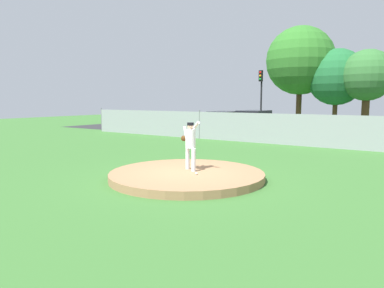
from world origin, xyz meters
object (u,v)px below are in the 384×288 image
(baseball, at_px, (197,173))
(pitcher_youth, at_px, (190,141))
(parked_car_teal, at_px, (224,122))
(traffic_cone_orange, at_px, (181,130))
(traffic_light_near, at_px, (261,89))
(parked_car_champagne, at_px, (254,123))

(baseball, bearing_deg, pitcher_youth, 140.43)
(parked_car_teal, xyz_separation_m, traffic_cone_orange, (-2.24, -2.49, -0.51))
(traffic_light_near, bearing_deg, baseball, -71.61)
(parked_car_teal, height_order, traffic_cone_orange, parked_car_teal)
(pitcher_youth, height_order, traffic_cone_orange, pitcher_youth)
(parked_car_teal, distance_m, traffic_cone_orange, 3.39)
(baseball, height_order, parked_car_champagne, parked_car_champagne)
(parked_car_champagne, xyz_separation_m, traffic_cone_orange, (-5.04, -1.80, -0.56))
(traffic_light_near, bearing_deg, traffic_cone_orange, -118.43)
(baseball, distance_m, traffic_cone_orange, 15.94)
(parked_car_champagne, distance_m, traffic_light_near, 5.49)
(baseball, height_order, traffic_light_near, traffic_light_near)
(pitcher_youth, xyz_separation_m, baseball, (0.54, -0.45, -0.90))
(parked_car_teal, distance_m, parked_car_champagne, 2.88)
(parked_car_champagne, height_order, traffic_light_near, traffic_light_near)
(pitcher_youth, bearing_deg, parked_car_champagne, 106.85)
(baseball, xyz_separation_m, traffic_light_near, (-6.32, 19.01, 3.05))
(parked_car_champagne, bearing_deg, traffic_light_near, 108.59)
(pitcher_youth, height_order, parked_car_teal, pitcher_youth)
(baseball, xyz_separation_m, parked_car_teal, (-7.56, 15.06, 0.50))
(parked_car_teal, bearing_deg, traffic_light_near, 72.59)
(parked_car_champagne, relative_size, traffic_cone_orange, 8.03)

